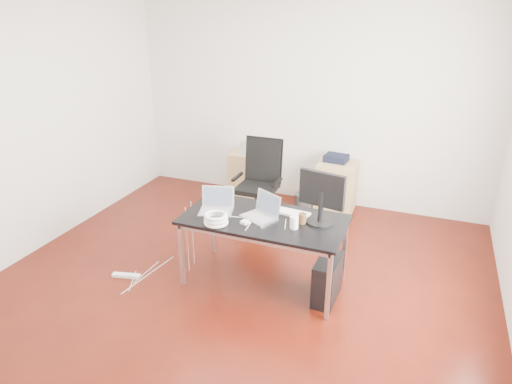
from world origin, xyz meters
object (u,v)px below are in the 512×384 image
(filing_cabinet_right, at_px, (336,187))
(pc_tower, at_px, (327,279))
(filing_cabinet_left, at_px, (250,175))
(office_chair, at_px, (259,178))
(desk, at_px, (264,223))

(filing_cabinet_right, relative_size, pc_tower, 1.56)
(filing_cabinet_left, distance_m, filing_cabinet_right, 1.27)
(pc_tower, bearing_deg, office_chair, 133.44)
(filing_cabinet_right, distance_m, pc_tower, 2.09)
(filing_cabinet_left, bearing_deg, filing_cabinet_right, 0.00)
(office_chair, xyz_separation_m, filing_cabinet_right, (0.86, 0.70, -0.26))
(filing_cabinet_left, distance_m, pc_tower, 2.63)
(office_chair, height_order, filing_cabinet_left, office_chair)
(desk, xyz_separation_m, pc_tower, (0.67, -0.05, -0.46))
(filing_cabinet_left, xyz_separation_m, pc_tower, (1.64, -2.06, -0.13))
(desk, relative_size, office_chair, 1.48)
(filing_cabinet_left, height_order, filing_cabinet_right, same)
(filing_cabinet_right, height_order, pc_tower, filing_cabinet_right)
(desk, bearing_deg, pc_tower, -4.45)
(office_chair, bearing_deg, desk, -67.27)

